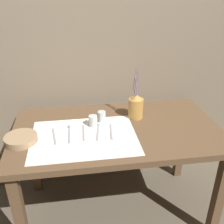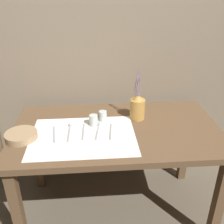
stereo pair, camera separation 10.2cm
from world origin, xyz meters
name	(u,v)px [view 2 (the right image)]	position (x,y,z in m)	size (l,w,h in m)	color
ground_plane	(116,208)	(0.00, 0.00, 0.00)	(12.00, 12.00, 0.00)	brown
stone_wall_back	(111,39)	(0.00, 0.49, 1.20)	(7.00, 0.06, 2.40)	#7A6B56
wooden_table	(117,140)	(0.00, 0.00, 0.63)	(1.35, 0.76, 0.73)	brown
linen_cloth	(83,136)	(-0.22, -0.08, 0.73)	(0.65, 0.48, 0.00)	white
pitcher_with_flowers	(137,107)	(0.16, 0.13, 0.81)	(0.10, 0.10, 0.37)	#B7843D
wooden_bowl	(21,136)	(-0.59, -0.08, 0.75)	(0.19, 0.19, 0.04)	#9E7F5B
glass_tumbler_near	(93,120)	(-0.15, 0.05, 0.76)	(0.06, 0.06, 0.07)	#B7C1BC
glass_tumbler_far	(103,116)	(-0.09, 0.11, 0.76)	(0.05, 0.05, 0.07)	#B7C1BC
fork_inner	(54,134)	(-0.40, -0.05, 0.73)	(0.04, 0.20, 0.00)	#939399
spoon_inner	(70,128)	(-0.31, 0.01, 0.73)	(0.02, 0.21, 0.02)	#939399
knife_center	(83,132)	(-0.22, -0.04, 0.73)	(0.02, 0.20, 0.00)	#939399
spoon_outer	(98,127)	(-0.12, 0.01, 0.73)	(0.05, 0.21, 0.02)	#939399
fork_outer	(111,131)	(-0.04, -0.04, 0.73)	(0.03, 0.20, 0.00)	#939399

